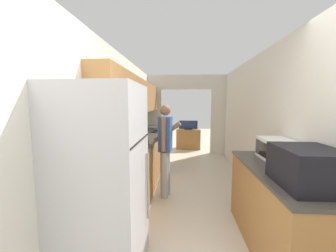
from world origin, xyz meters
name	(u,v)px	position (x,y,z in m)	size (l,w,h in m)	color
wall_left	(124,111)	(-1.17, 2.52, 1.47)	(0.38, 7.73, 2.50)	silver
wall_right	(272,128)	(1.26, 2.07, 1.25)	(0.06, 7.73, 2.50)	silver
wall_far_with_doorway	(186,109)	(0.00, 5.36, 1.43)	(2.85, 0.06, 2.50)	silver
counter_left	(143,159)	(-0.93, 2.95, 0.47)	(0.62, 4.14, 0.93)	#9E6B38
counter_right	(278,211)	(0.93, 1.02, 0.47)	(0.62, 1.68, 0.93)	#9E6B38
refrigerator	(103,181)	(-0.86, 0.65, 0.90)	(0.76, 0.79, 1.80)	#B7B7BC
range_oven	(150,149)	(-0.92, 3.89, 0.47)	(0.66, 0.74, 1.07)	black
person	(165,148)	(-0.41, 2.31, 0.85)	(0.52, 0.41, 1.60)	#9E9E9E
suitcase	(308,167)	(0.93, 0.58, 1.09)	(0.46, 0.59, 0.33)	black
microwave	(276,149)	(1.04, 1.40, 1.06)	(0.34, 0.51, 0.26)	white
tv_cabinet	(188,139)	(0.10, 6.11, 0.35)	(0.84, 0.42, 0.70)	#9E6B38
television	(188,125)	(0.10, 6.07, 0.85)	(0.64, 0.16, 0.31)	black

